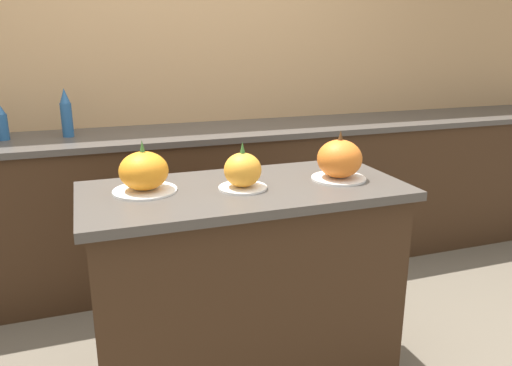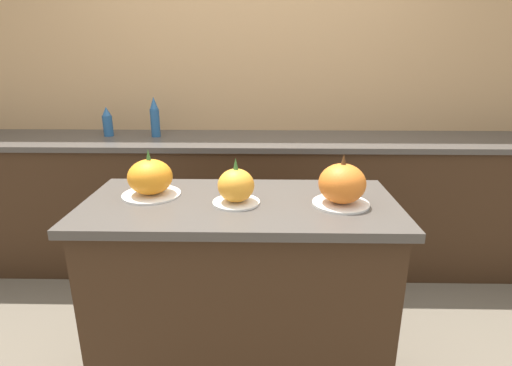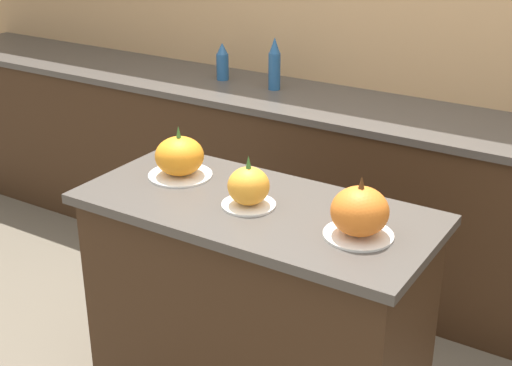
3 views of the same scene
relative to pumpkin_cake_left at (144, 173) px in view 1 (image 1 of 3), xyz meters
name	(u,v)px [view 1 (image 1 of 3)]	position (x,y,z in m)	size (l,w,h in m)	color
wall_back	(171,73)	(0.37, 1.44, 0.26)	(8.00, 0.06, 2.50)	tan
kitchen_island	(245,293)	(0.37, -0.06, -0.53)	(1.24, 0.58, 0.92)	#382314
back_counter	(187,205)	(0.37, 1.11, -0.52)	(6.00, 0.60, 0.93)	#382314
pumpkin_cake_left	(144,173)	(0.00, 0.00, 0.00)	(0.24, 0.24, 0.20)	white
pumpkin_cake_center	(243,171)	(0.36, -0.08, -0.01)	(0.19, 0.19, 0.18)	white
pumpkin_cake_right	(339,160)	(0.76, -0.09, 0.01)	(0.22, 0.22, 0.20)	white
bottle_tall	(66,114)	(-0.28, 1.15, 0.07)	(0.06, 0.06, 0.27)	#235184
bottle_short	(1,123)	(-0.61, 1.17, 0.04)	(0.07, 0.07, 0.20)	#235184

